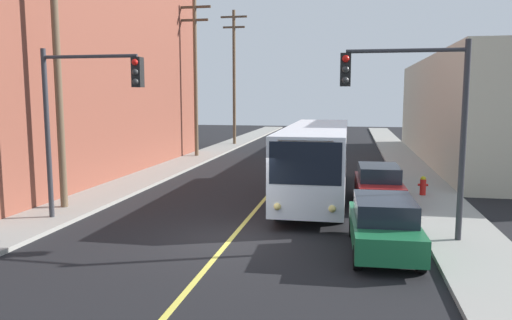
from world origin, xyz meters
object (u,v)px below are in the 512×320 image
at_px(parked_car_green, 384,224).
at_px(parked_car_red, 378,184).
at_px(fire_hydrant, 423,185).
at_px(utility_pole_mid, 195,71).
at_px(utility_pole_far, 234,72).
at_px(traffic_signal_right_corner, 411,103).
at_px(utility_pole_near, 57,52).
at_px(traffic_signal_left_corner, 85,102).
at_px(city_bus, 317,157).

height_order(parked_car_green, parked_car_red, same).
bearing_deg(fire_hydrant, parked_car_red, -143.85).
relative_size(utility_pole_mid, utility_pole_far, 0.94).
xyz_separation_m(utility_pole_mid, fire_hydrant, (14.35, -12.06, -5.71)).
height_order(parked_car_red, traffic_signal_right_corner, traffic_signal_right_corner).
distance_m(utility_pole_near, traffic_signal_left_corner, 3.17).
xyz_separation_m(utility_pole_mid, utility_pole_far, (0.62, 9.38, 0.38)).
relative_size(utility_pole_mid, traffic_signal_right_corner, 1.87).
distance_m(parked_car_red, fire_hydrant, 2.50).
height_order(city_bus, traffic_signal_right_corner, traffic_signal_right_corner).
bearing_deg(utility_pole_mid, parked_car_green, -59.14).
xyz_separation_m(traffic_signal_left_corner, fire_hydrant, (12.26, 6.76, -3.72)).
bearing_deg(city_bus, parked_car_red, -14.23).
distance_m(parked_car_green, utility_pole_mid, 24.30).
height_order(traffic_signal_left_corner, traffic_signal_right_corner, same).
xyz_separation_m(city_bus, utility_pole_mid, (-9.70, 12.86, 4.47)).
distance_m(parked_car_green, parked_car_red, 6.80).
bearing_deg(utility_pole_far, parked_car_red, -62.90).
distance_m(utility_pole_near, utility_pole_far, 26.62).
bearing_deg(utility_pole_far, traffic_signal_left_corner, -87.03).
distance_m(parked_car_green, traffic_signal_left_corner, 10.74).
bearing_deg(traffic_signal_right_corner, parked_car_green, -120.95).
xyz_separation_m(traffic_signal_left_corner, traffic_signal_right_corner, (10.82, -0.23, 0.00)).
bearing_deg(traffic_signal_left_corner, city_bus, 38.10).
bearing_deg(traffic_signal_right_corner, fire_hydrant, 78.37).
bearing_deg(parked_car_green, parked_car_red, 88.34).
bearing_deg(traffic_signal_left_corner, fire_hydrant, 28.88).
relative_size(utility_pole_far, fire_hydrant, 14.26).
relative_size(utility_pole_mid, traffic_signal_left_corner, 1.87).
xyz_separation_m(parked_car_red, utility_pole_mid, (-12.34, 13.53, 5.45)).
relative_size(parked_car_green, fire_hydrant, 5.32).
relative_size(city_bus, traffic_signal_left_corner, 2.03).
relative_size(utility_pole_near, fire_hydrant, 13.08).
relative_size(parked_car_red, traffic_signal_left_corner, 0.74).
bearing_deg(fire_hydrant, utility_pole_near, -160.09).
xyz_separation_m(parked_car_red, fire_hydrant, (2.00, 1.46, -0.26)).
height_order(parked_car_red, fire_hydrant, parked_car_red).
distance_m(utility_pole_near, utility_pole_mid, 17.24).
relative_size(parked_car_green, utility_pole_mid, 0.40).
xyz_separation_m(utility_pole_mid, traffic_signal_right_corner, (12.91, -19.05, -1.99)).
height_order(city_bus, utility_pole_far, utility_pole_far).
height_order(utility_pole_near, traffic_signal_right_corner, utility_pole_near).
bearing_deg(fire_hydrant, utility_pole_far, 122.63).
bearing_deg(parked_car_red, parked_car_green, -91.66).
height_order(utility_pole_mid, fire_hydrant, utility_pole_mid).
height_order(utility_pole_far, fire_hydrant, utility_pole_far).
height_order(parked_car_red, utility_pole_far, utility_pole_far).
bearing_deg(parked_car_red, utility_pole_near, -163.20).
relative_size(city_bus, utility_pole_far, 1.02).
xyz_separation_m(city_bus, parked_car_red, (2.65, -0.67, -0.98)).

